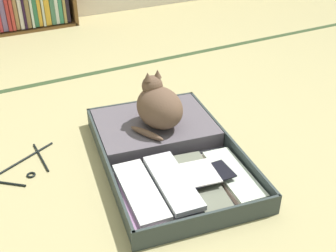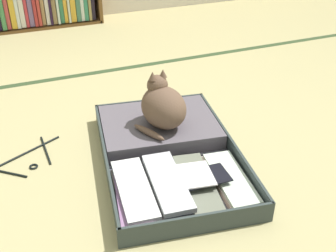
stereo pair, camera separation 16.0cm
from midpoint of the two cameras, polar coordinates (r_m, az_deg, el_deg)
ground_plane at (r=2.01m, az=-4.50°, el=-5.00°), size 10.00×10.00×0.00m
tatami_border at (r=2.93m, az=-13.29°, el=6.66°), size 4.80×0.05×0.00m
open_suitcase at (r=2.03m, az=-2.78°, el=-3.18°), size 0.74×1.03×0.10m
black_cat at (r=2.06m, az=-3.62°, el=2.64°), size 0.28×0.31×0.28m
clothes_hanger at (r=2.11m, az=-21.65°, el=-5.44°), size 0.42×0.32×0.01m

